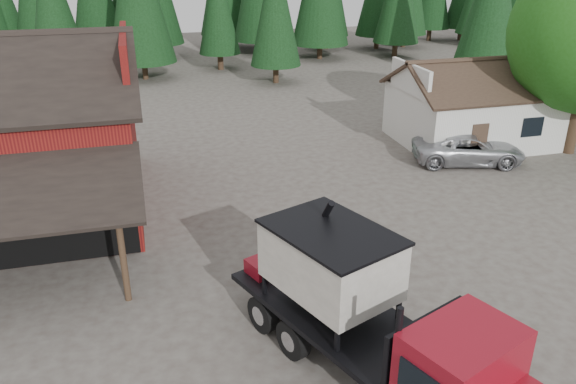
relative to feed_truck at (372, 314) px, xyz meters
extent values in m
plane|color=#4E453D|center=(-0.27, 2.97, -1.92)|extent=(120.00, 120.00, 0.00)
cube|color=maroon|center=(-5.27, 12.97, 4.08)|extent=(0.25, 7.00, 2.00)
cylinder|color=#382619|center=(-5.87, 5.07, -0.52)|extent=(0.20, 0.20, 2.80)
cube|color=silver|center=(12.73, 15.97, -0.42)|extent=(8.00, 6.00, 3.00)
cube|color=#38281E|center=(12.73, 14.47, 1.83)|extent=(8.60, 3.42, 1.80)
cube|color=#38281E|center=(12.73, 17.47, 1.83)|extent=(8.60, 3.42, 1.80)
cube|color=silver|center=(8.73, 15.97, 1.83)|extent=(0.20, 4.20, 1.50)
cube|color=silver|center=(16.73, 15.97, 1.83)|extent=(0.20, 4.20, 1.50)
cube|color=#38281E|center=(11.23, 12.95, -0.92)|extent=(0.90, 0.06, 2.00)
cube|color=black|center=(14.23, 12.95, -0.32)|extent=(1.20, 0.06, 1.00)
cylinder|color=#382619|center=(16.73, 12.97, -0.32)|extent=(0.60, 0.60, 3.20)
sphere|color=#1F5A14|center=(15.53, 13.77, 3.08)|extent=(4.40, 4.40, 4.40)
cylinder|color=#382619|center=(5.73, 32.97, -1.12)|extent=(0.44, 0.44, 1.60)
cone|color=black|center=(5.73, 32.97, 3.98)|extent=(3.96, 3.96, 9.00)
cylinder|color=#382619|center=(21.73, 28.97, -1.12)|extent=(0.44, 0.44, 1.60)
cylinder|color=#382619|center=(-4.27, 36.97, -1.12)|extent=(0.44, 0.44, 1.60)
cylinder|color=black|center=(-1.63, 1.24, -1.37)|extent=(0.73, 1.14, 1.09)
cylinder|color=black|center=(0.30, 2.02, -1.37)|extent=(0.73, 1.14, 1.09)
cylinder|color=black|center=(-2.15, 2.53, -1.37)|extent=(0.73, 1.14, 1.09)
cylinder|color=black|center=(-0.22, 3.31, -1.37)|extent=(0.73, 1.14, 1.09)
cube|color=black|center=(-0.07, 0.16, -0.97)|extent=(4.21, 8.34, 0.40)
cube|color=maroon|center=(0.95, -2.38, 0.12)|extent=(2.85, 2.46, 1.84)
cube|color=black|center=(1.25, -3.12, 0.42)|extent=(1.97, 0.85, 0.90)
cylinder|color=black|center=(-0.31, -1.92, 0.67)|extent=(0.18, 0.18, 1.79)
cube|color=black|center=(0.58, -1.46, 0.07)|extent=(2.30, 1.02, 1.59)
cube|color=black|center=(-0.59, 1.45, -0.71)|extent=(4.51, 6.30, 0.16)
cube|color=beige|center=(-0.59, 1.45, 0.77)|extent=(3.35, 3.90, 1.59)
cone|color=beige|center=(-0.59, 1.45, -0.23)|extent=(2.85, 2.85, 0.70)
cube|color=black|center=(-0.59, 1.45, 1.58)|extent=(3.48, 4.03, 0.08)
cylinder|color=black|center=(-0.56, 2.96, 0.67)|extent=(0.44, 2.21, 3.04)
cube|color=maroon|center=(-2.04, 3.44, -0.43)|extent=(0.85, 0.96, 0.45)
cylinder|color=silver|center=(1.77, -1.35, -1.07)|extent=(0.89, 1.13, 0.56)
imported|color=#B7BAC0|center=(10.70, 12.97, -1.16)|extent=(5.93, 3.89, 1.52)
camera|label=1|loc=(-4.86, -10.27, 8.15)|focal=35.00mm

